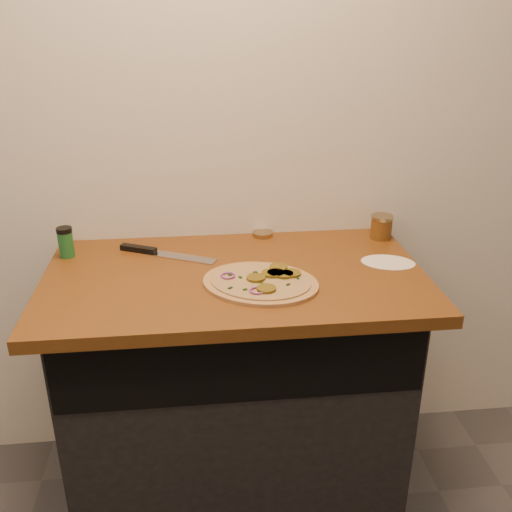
{
  "coord_description": "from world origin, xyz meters",
  "views": [
    {
      "loc": [
        -0.11,
        -0.21,
        1.67
      ],
      "look_at": [
        0.07,
        1.43,
        0.95
      ],
      "focal_mm": 40.0,
      "sensor_mm": 36.0,
      "label": 1
    }
  ],
  "objects": [
    {
      "name": "cabinet",
      "position": [
        0.0,
        1.45,
        0.43
      ],
      "size": [
        1.1,
        0.6,
        0.86
      ],
      "primitive_type": "cube",
      "color": "black",
      "rests_on": "ground"
    },
    {
      "name": "salsa_jar",
      "position": [
        0.55,
        1.65,
        0.94
      ],
      "size": [
        0.08,
        0.08,
        0.09
      ],
      "color": "maroon",
      "rests_on": "countertop"
    },
    {
      "name": "chefs_knife",
      "position": [
        -0.25,
        1.59,
        0.91
      ],
      "size": [
        0.33,
        0.19,
        0.02
      ],
      "color": "#B7BAC1",
      "rests_on": "countertop"
    },
    {
      "name": "spice_shaker",
      "position": [
        -0.55,
        1.61,
        0.95
      ],
      "size": [
        0.05,
        0.05,
        0.1
      ],
      "color": "#1D5E29",
      "rests_on": "countertop"
    },
    {
      "name": "flour_spill",
      "position": [
        0.51,
        1.44,
        0.9
      ],
      "size": [
        0.22,
        0.22,
        0.0
      ],
      "primitive_type": "cylinder",
      "rotation": [
        0.0,
        0.0,
        -0.28
      ],
      "color": "white",
      "rests_on": "countertop"
    },
    {
      "name": "pizza",
      "position": [
        0.07,
        1.32,
        0.91
      ],
      "size": [
        0.46,
        0.46,
        0.02
      ],
      "color": "tan",
      "rests_on": "countertop"
    },
    {
      "name": "mason_jar_lid",
      "position": [
        0.13,
        1.72,
        0.91
      ],
      "size": [
        0.09,
        0.09,
        0.02
      ],
      "primitive_type": "cylinder",
      "rotation": [
        0.0,
        0.0,
        -0.3
      ],
      "color": "#9A8159",
      "rests_on": "countertop"
    },
    {
      "name": "countertop",
      "position": [
        0.0,
        1.42,
        0.88
      ],
      "size": [
        1.2,
        0.7,
        0.04
      ],
      "primitive_type": "cube",
      "color": "brown",
      "rests_on": "cabinet"
    }
  ]
}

